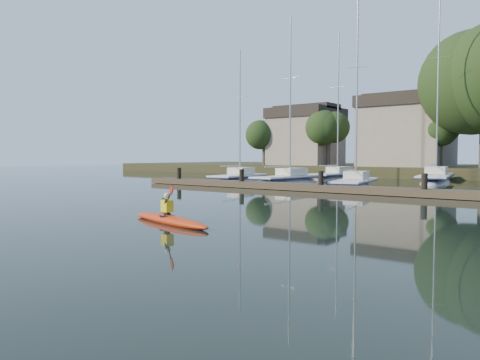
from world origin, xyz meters
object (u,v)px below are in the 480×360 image
Objects in this scene: sailboat_1 at (288,186)px; sailboat_6 at (435,185)px; kayak at (169,218)px; sailboat_2 at (355,191)px; sailboat_5 at (336,181)px; sailboat_0 at (239,185)px; dock at (369,190)px.

sailboat_1 is 11.69m from sailboat_6.
kayak is 0.25× the size of sailboat_6.
sailboat_5 is (-5.97, 9.23, -0.01)m from sailboat_2.
sailboat_0 is 0.86× the size of sailboat_1.
sailboat_5 is at bearing 123.18° from dock.
dock is at bearing -100.13° from sailboat_6.
sailboat_6 is at bearing 90.30° from dock.
sailboat_1 is at bearing 149.64° from dock.
sailboat_0 is 0.87× the size of sailboat_2.
sailboat_6 is at bearing 101.78° from kayak.
sailboat_2 is 10.99m from sailboat_5.
sailboat_6 is (-0.07, 13.12, -0.40)m from dock.
sailboat_2 is 0.81× the size of sailboat_6.
sailboat_1 is (-8.42, 4.93, -0.39)m from dock.
sailboat_2 is at bearing -9.22° from sailboat_0.
sailboat_0 is (-12.53, 4.11, -0.40)m from dock.
kayak is 21.32m from sailboat_1.
sailboat_1 reaches higher than sailboat_2.
kayak is 22.50m from sailboat_0.
kayak is at bearing -91.29° from dock.
sailboat_6 reaches higher than sailboat_2.
sailboat_1 is at bearing -146.01° from sailboat_6.
sailboat_2 reaches higher than kayak.
kayak is at bearing -72.42° from sailboat_5.
sailboat_5 is 8.42m from sailboat_6.
sailboat_0 is 9.75m from sailboat_5.
dock is 2.49× the size of sailboat_1.
sailboat_2 is (10.01, -0.36, 0.02)m from sailboat_0.
sailboat_2 reaches higher than sailboat_0.
sailboat_1 is (-8.09, 19.73, -0.35)m from kayak.
dock is 4.53m from sailboat_2.
kayak is 0.31× the size of sailboat_2.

